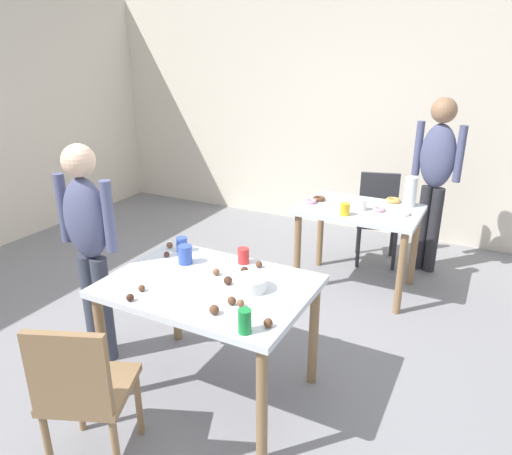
{
  "coord_description": "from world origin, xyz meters",
  "views": [
    {
      "loc": [
        1.52,
        -2.15,
        2.03
      ],
      "look_at": [
        0.15,
        0.5,
        0.9
      ],
      "focal_mm": 33.45,
      "sensor_mm": 36.0,
      "label": 1
    }
  ],
  "objects_px": {
    "chair_near_table": "(82,388)",
    "pitcher_far": "(410,192)",
    "mixing_bowl": "(251,283)",
    "soda_can": "(245,321)",
    "person_girl_near": "(89,237)",
    "dining_table_near": "(209,298)",
    "person_adult_far": "(436,170)",
    "chair_far_table": "(378,212)",
    "dining_table_far": "(359,221)"
  },
  "relations": [
    {
      "from": "chair_near_table",
      "to": "pitcher_far",
      "type": "distance_m",
      "value": 2.98
    },
    {
      "from": "pitcher_far",
      "to": "dining_table_near",
      "type": "bearing_deg",
      "value": -110.6
    },
    {
      "from": "dining_table_near",
      "to": "pitcher_far",
      "type": "bearing_deg",
      "value": 69.4
    },
    {
      "from": "person_adult_far",
      "to": "soda_can",
      "type": "relative_size",
      "value": 13.35
    },
    {
      "from": "dining_table_far",
      "to": "mixing_bowl",
      "type": "relative_size",
      "value": 5.32
    },
    {
      "from": "soda_can",
      "to": "pitcher_far",
      "type": "height_order",
      "value": "pitcher_far"
    },
    {
      "from": "person_adult_far",
      "to": "person_girl_near",
      "type": "bearing_deg",
      "value": -125.2
    },
    {
      "from": "dining_table_far",
      "to": "mixing_bowl",
      "type": "bearing_deg",
      "value": -94.67
    },
    {
      "from": "dining_table_far",
      "to": "soda_can",
      "type": "bearing_deg",
      "value": -88.98
    },
    {
      "from": "person_girl_near",
      "to": "person_adult_far",
      "type": "distance_m",
      "value": 3.05
    },
    {
      "from": "chair_near_table",
      "to": "soda_can",
      "type": "relative_size",
      "value": 7.13
    },
    {
      "from": "pitcher_far",
      "to": "soda_can",
      "type": "bearing_deg",
      "value": -97.79
    },
    {
      "from": "chair_far_table",
      "to": "pitcher_far",
      "type": "height_order",
      "value": "pitcher_far"
    },
    {
      "from": "dining_table_near",
      "to": "person_girl_near",
      "type": "xyz_separation_m",
      "value": [
        -0.87,
        -0.05,
        0.24
      ]
    },
    {
      "from": "person_adult_far",
      "to": "mixing_bowl",
      "type": "relative_size",
      "value": 8.65
    },
    {
      "from": "mixing_bowl",
      "to": "pitcher_far",
      "type": "bearing_deg",
      "value": 75.68
    },
    {
      "from": "dining_table_near",
      "to": "soda_can",
      "type": "bearing_deg",
      "value": -39.23
    },
    {
      "from": "chair_near_table",
      "to": "dining_table_far",
      "type": "bearing_deg",
      "value": 76.5
    },
    {
      "from": "dining_table_far",
      "to": "soda_can",
      "type": "xyz_separation_m",
      "value": [
        0.04,
        -2.11,
        0.18
      ]
    },
    {
      "from": "dining_table_near",
      "to": "chair_near_table",
      "type": "distance_m",
      "value": 0.83
    },
    {
      "from": "chair_far_table",
      "to": "person_girl_near",
      "type": "relative_size",
      "value": 0.58
    },
    {
      "from": "chair_far_table",
      "to": "person_adult_far",
      "type": "bearing_deg",
      "value": -3.32
    },
    {
      "from": "person_girl_near",
      "to": "soda_can",
      "type": "relative_size",
      "value": 12.24
    },
    {
      "from": "chair_far_table",
      "to": "soda_can",
      "type": "xyz_separation_m",
      "value": [
        0.03,
        -2.82,
        0.31
      ]
    },
    {
      "from": "chair_near_table",
      "to": "chair_far_table",
      "type": "xyz_separation_m",
      "value": [
        0.62,
        3.25,
        0.0
      ]
    },
    {
      "from": "chair_far_table",
      "to": "person_adult_far",
      "type": "distance_m",
      "value": 0.69
    },
    {
      "from": "chair_far_table",
      "to": "chair_near_table",
      "type": "bearing_deg",
      "value": -100.73
    },
    {
      "from": "person_girl_near",
      "to": "person_adult_far",
      "type": "height_order",
      "value": "person_adult_far"
    },
    {
      "from": "mixing_bowl",
      "to": "person_adult_far",
      "type": "bearing_deg",
      "value": 75.16
    },
    {
      "from": "dining_table_near",
      "to": "person_girl_near",
      "type": "relative_size",
      "value": 0.79
    },
    {
      "from": "person_girl_near",
      "to": "pitcher_far",
      "type": "relative_size",
      "value": 5.86
    },
    {
      "from": "dining_table_far",
      "to": "soda_can",
      "type": "height_order",
      "value": "soda_can"
    },
    {
      "from": "chair_near_table",
      "to": "pitcher_far",
      "type": "height_order",
      "value": "pitcher_far"
    },
    {
      "from": "pitcher_far",
      "to": "chair_near_table",
      "type": "bearing_deg",
      "value": -109.2
    },
    {
      "from": "mixing_bowl",
      "to": "soda_can",
      "type": "xyz_separation_m",
      "value": [
        0.18,
        -0.39,
        0.02
      ]
    },
    {
      "from": "chair_near_table",
      "to": "soda_can",
      "type": "xyz_separation_m",
      "value": [
        0.65,
        0.44,
        0.31
      ]
    },
    {
      "from": "chair_far_table",
      "to": "pitcher_far",
      "type": "bearing_deg",
      "value": -52.5
    },
    {
      "from": "dining_table_near",
      "to": "mixing_bowl",
      "type": "height_order",
      "value": "mixing_bowl"
    },
    {
      "from": "dining_table_near",
      "to": "soda_can",
      "type": "height_order",
      "value": "soda_can"
    },
    {
      "from": "chair_far_table",
      "to": "soda_can",
      "type": "bearing_deg",
      "value": -89.31
    },
    {
      "from": "dining_table_far",
      "to": "chair_far_table",
      "type": "bearing_deg",
      "value": 89.67
    },
    {
      "from": "dining_table_far",
      "to": "mixing_bowl",
      "type": "distance_m",
      "value": 1.73
    },
    {
      "from": "pitcher_far",
      "to": "person_girl_near",
      "type": "bearing_deg",
      "value": -128.28
    },
    {
      "from": "dining_table_far",
      "to": "dining_table_near",
      "type": "bearing_deg",
      "value": -102.56
    },
    {
      "from": "dining_table_far",
      "to": "person_girl_near",
      "type": "bearing_deg",
      "value": -124.81
    },
    {
      "from": "chair_near_table",
      "to": "person_girl_near",
      "type": "bearing_deg",
      "value": 131.24
    },
    {
      "from": "chair_near_table",
      "to": "mixing_bowl",
      "type": "xyz_separation_m",
      "value": [
        0.47,
        0.83,
        0.29
      ]
    },
    {
      "from": "person_adult_far",
      "to": "chair_near_table",
      "type": "bearing_deg",
      "value": -108.93
    },
    {
      "from": "soda_can",
      "to": "pitcher_far",
      "type": "distance_m",
      "value": 2.38
    },
    {
      "from": "chair_far_table",
      "to": "soda_can",
      "type": "distance_m",
      "value": 2.83
    }
  ]
}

